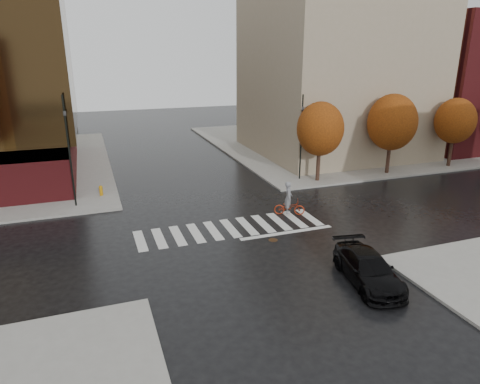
% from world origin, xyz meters
% --- Properties ---
extents(ground, '(120.00, 120.00, 0.00)m').
position_xyz_m(ground, '(0.00, 0.00, 0.00)').
color(ground, black).
rests_on(ground, ground).
extents(sidewalk_ne, '(30.00, 30.00, 0.15)m').
position_xyz_m(sidewalk_ne, '(21.00, 21.00, 0.07)').
color(sidewalk_ne, gray).
rests_on(sidewalk_ne, ground).
extents(crosswalk, '(12.00, 3.00, 0.01)m').
position_xyz_m(crosswalk, '(0.00, 0.50, 0.01)').
color(crosswalk, silver).
rests_on(crosswalk, ground).
extents(building_ne_tan, '(16.00, 16.00, 18.00)m').
position_xyz_m(building_ne_tan, '(17.00, 17.00, 9.15)').
color(building_ne_tan, gray).
rests_on(building_ne_tan, sidewalk_ne).
extents(building_ne_brick, '(14.00, 14.00, 14.00)m').
position_xyz_m(building_ne_brick, '(33.00, 16.00, 7.15)').
color(building_ne_brick, maroon).
rests_on(building_ne_brick, sidewalk_ne).
extents(building_nw_far, '(14.00, 12.00, 20.00)m').
position_xyz_m(building_nw_far, '(-16.00, 37.00, 10.15)').
color(building_nw_far, gray).
rests_on(building_nw_far, sidewalk_nw).
extents(tree_ne_a, '(3.80, 3.80, 6.50)m').
position_xyz_m(tree_ne_a, '(10.00, 7.40, 4.46)').
color(tree_ne_a, black).
rests_on(tree_ne_a, sidewalk_ne).
extents(tree_ne_b, '(4.20, 4.20, 6.89)m').
position_xyz_m(tree_ne_b, '(17.00, 7.40, 4.62)').
color(tree_ne_b, black).
rests_on(tree_ne_b, sidewalk_ne).
extents(tree_ne_c, '(3.60, 3.60, 6.31)m').
position_xyz_m(tree_ne_c, '(24.00, 7.40, 4.37)').
color(tree_ne_c, black).
rests_on(tree_ne_c, sidewalk_ne).
extents(sedan, '(2.77, 5.17, 1.43)m').
position_xyz_m(sedan, '(4.04, -7.85, 0.71)').
color(sedan, black).
rests_on(sedan, ground).
extents(cyclist, '(2.13, 1.49, 2.30)m').
position_xyz_m(cyclist, '(4.42, 1.38, 0.78)').
color(cyclist, '#9F280E').
rests_on(cyclist, ground).
extents(traffic_light_nw, '(0.23, 0.21, 7.61)m').
position_xyz_m(traffic_light_nw, '(-9.00, 7.70, 4.52)').
color(traffic_light_nw, black).
rests_on(traffic_light_nw, sidewalk_nw).
extents(traffic_light_ne, '(0.20, 0.22, 7.01)m').
position_xyz_m(traffic_light_ne, '(8.80, 8.32, 4.11)').
color(traffic_light_ne, black).
rests_on(traffic_light_ne, sidewalk_ne).
extents(fire_hydrant, '(0.27, 0.27, 0.77)m').
position_xyz_m(fire_hydrant, '(-7.22, 9.40, 0.57)').
color(fire_hydrant, '#BA7D0A').
rests_on(fire_hydrant, sidewalk_nw).
extents(manhole, '(0.71, 0.71, 0.01)m').
position_xyz_m(manhole, '(1.78, -2.00, 0.01)').
color(manhole, '#442C18').
rests_on(manhole, ground).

